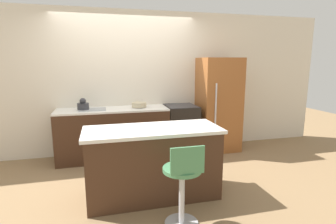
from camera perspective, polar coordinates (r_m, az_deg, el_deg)
name	(u,v)px	position (r m, az deg, el deg)	size (l,w,h in m)	color
ground_plane	(133,162)	(4.58, -7.72, -10.82)	(14.00, 14.00, 0.00)	#8E704C
wall_back	(127,83)	(4.92, -9.01, 6.24)	(8.00, 0.06, 2.60)	silver
back_counter	(114,133)	(4.72, -11.77, -4.60)	(1.90, 0.60, 0.89)	#422819
kitchen_island	(153,162)	(3.34, -3.29, -10.89)	(1.67, 0.68, 0.89)	#422819
oven_range	(181,129)	(4.93, 2.83, -3.71)	(0.56, 0.61, 0.89)	black
refrigerator	(218,105)	(5.10, 10.91, 1.58)	(0.74, 0.65, 1.76)	#995628
stool_chair	(183,185)	(2.75, 3.21, -15.62)	(0.39, 0.39, 0.91)	#B7B7BC
kettle	(83,105)	(4.64, -18.01, 1.45)	(0.19, 0.19, 0.19)	#333338
mixing_bowl	(139,105)	(4.68, -6.32, 1.59)	(0.26, 0.26, 0.08)	#C1B28E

